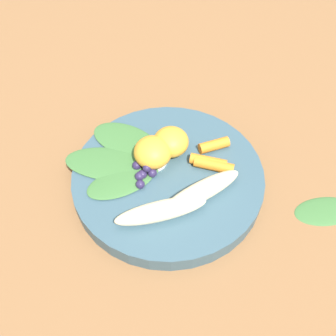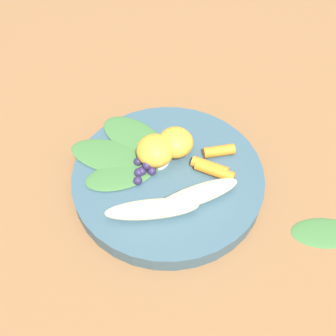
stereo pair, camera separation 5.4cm
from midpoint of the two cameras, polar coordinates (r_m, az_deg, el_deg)
ground_plane at (r=0.57m, az=2.71°, el=-2.45°), size 2.40×2.40×0.00m
bowl at (r=0.56m, az=2.76°, el=-1.65°), size 0.28×0.28×0.03m
banana_peeled_left at (r=0.51m, az=7.32°, el=-4.18°), size 0.06×0.13×0.03m
banana_peeled_right at (r=0.50m, az=0.75°, el=-6.36°), size 0.09×0.12×0.03m
orange_segment_near at (r=0.55m, az=0.96°, el=2.48°), size 0.05×0.05×0.04m
orange_segment_far at (r=0.56m, az=3.87°, el=3.67°), size 0.05×0.05×0.04m
carrot_front at (r=0.55m, az=9.77°, el=-0.62°), size 0.06×0.04×0.02m
carrot_mid_left at (r=0.55m, az=9.03°, el=0.02°), size 0.05×0.04×0.02m
carrot_mid_right at (r=0.57m, az=10.27°, el=2.35°), size 0.04×0.05×0.02m
blueberry_pile at (r=0.54m, az=-1.01°, el=-0.37°), size 0.04×0.04×0.02m
coconut_shred_patch at (r=0.56m, az=0.63°, el=1.08°), size 0.04×0.04×0.00m
kale_leaf_left at (r=0.59m, az=-3.07°, el=4.56°), size 0.12×0.09×0.00m
kale_leaf_right at (r=0.57m, az=-5.23°, el=1.44°), size 0.15×0.13×0.00m
kale_leaf_rear at (r=0.54m, az=-4.34°, el=-1.32°), size 0.08×0.11×0.00m
kale_leaf_stray at (r=0.57m, az=24.85°, el=-8.84°), size 0.09×0.10×0.01m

